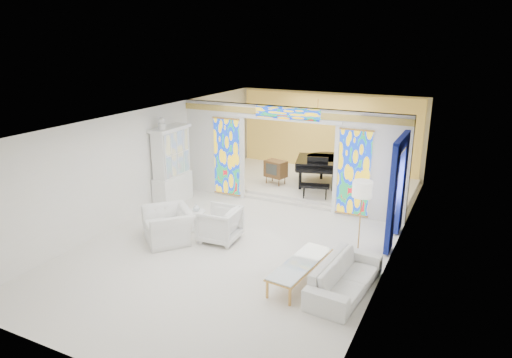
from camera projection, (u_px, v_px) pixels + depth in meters
The scene contains 24 objects.
floor at pixel (259, 228), 12.28m from camera, with size 12.00×12.00×0.00m, color silver.
ceiling at pixel (259, 117), 11.39m from camera, with size 7.00×12.00×0.02m, color white.
wall_back at pixel (329, 133), 16.98m from camera, with size 7.00×0.02×3.00m, color silver.
wall_front at pixel (81, 280), 6.69m from camera, with size 7.00×0.02×3.00m, color silver.
wall_left at pixel (151, 159), 13.31m from camera, with size 0.02×12.00×3.00m, color silver.
wall_right at pixel (397, 194), 10.36m from camera, with size 0.02×12.00×3.00m, color silver.
partition_wall at pixel (288, 152), 13.50m from camera, with size 7.00×0.22×3.00m.
stained_glass_left at pixel (227, 157), 14.37m from camera, with size 0.90×0.04×2.40m, color gold.
stained_glass_right at pixel (354, 173), 12.66m from camera, with size 0.90×0.04×2.40m, color gold.
stained_glass_transom at pixel (287, 113), 13.06m from camera, with size 2.00×0.04×0.34m, color gold.
alcove_platform at pixel (310, 183), 15.77m from camera, with size 6.80×3.80×0.18m, color silver.
gold_curtain_back at pixel (328, 133), 16.88m from camera, with size 6.70×0.10×2.90m, color gold.
chandelier at pixel (318, 113), 14.87m from camera, with size 0.48×0.48×0.30m, color #BF8B43.
blue_drapes at pixel (398, 182), 10.98m from camera, with size 0.14×1.85×2.65m.
china_cabinet at pixel (172, 166), 13.80m from camera, with size 0.56×1.46×2.72m.
armchair_left at pixel (168, 225), 11.41m from camera, with size 1.26×1.10×0.82m, color silver.
armchair_right at pixel (219, 224), 11.40m from camera, with size 0.93×0.96×0.87m, color white.
sofa at pixel (345, 277), 9.13m from camera, with size 2.24×0.88×0.65m, color white.
side_table at pixel (197, 218), 11.95m from camera, with size 0.52×0.52×0.57m.
vase at pixel (196, 207), 11.86m from camera, with size 0.19×0.19×0.19m, color white.
coffee_table at pixel (301, 264), 9.47m from camera, with size 0.82×2.03×0.44m.
floor_lamp at pixel (362, 193), 10.26m from camera, with size 0.56×0.56×1.83m.
grand_piano at pixel (322, 163), 15.24m from camera, with size 1.92×2.94×1.07m.
tv_console at pixel (276, 169), 15.24m from camera, with size 0.77×0.61×0.79m.
Camera 1 is at (4.93, -10.21, 4.91)m, focal length 32.00 mm.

